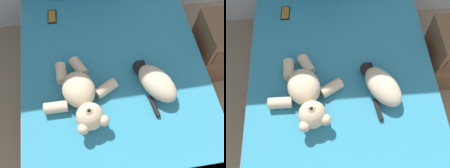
# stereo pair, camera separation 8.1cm
# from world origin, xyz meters

# --- Properties ---
(bed) EXTENTS (1.44, 2.07, 0.49)m
(bed) POSITION_xyz_m (1.31, 3.45, 0.24)
(bed) COLOR brown
(bed) RESTS_ON ground_plane
(cat) EXTENTS (0.33, 0.44, 0.15)m
(cat) POSITION_xyz_m (1.58, 3.36, 0.56)
(cat) COLOR #C6B293
(cat) RESTS_ON bed
(teddy_bear) EXTENTS (0.53, 0.63, 0.20)m
(teddy_bear) POSITION_xyz_m (1.05, 3.31, 0.58)
(teddy_bear) COLOR beige
(teddy_bear) RESTS_ON bed
(cell_phone) EXTENTS (0.08, 0.15, 0.01)m
(cell_phone) POSITION_xyz_m (0.88, 4.14, 0.50)
(cell_phone) COLOR black
(cell_phone) RESTS_ON bed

